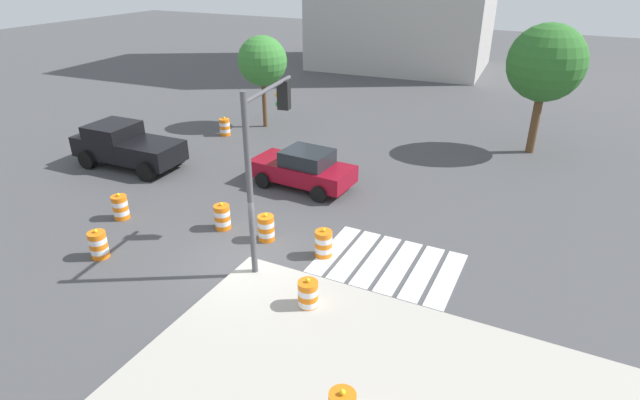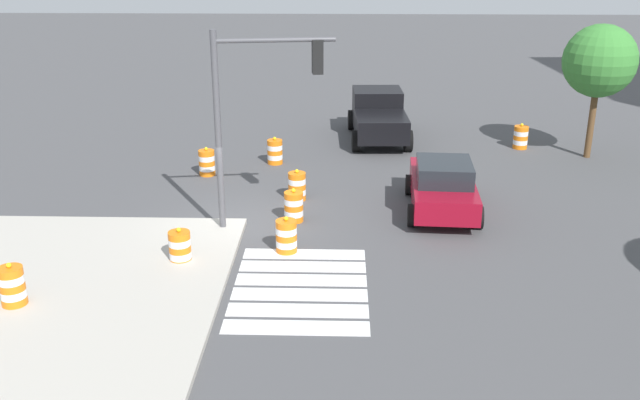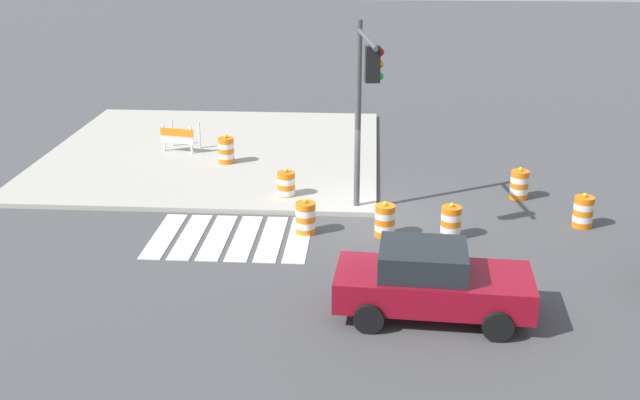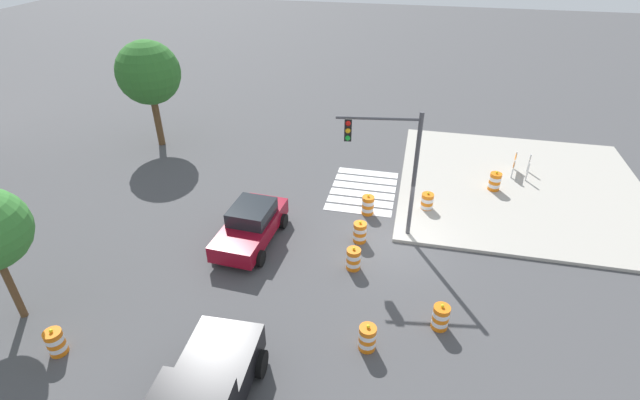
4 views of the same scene
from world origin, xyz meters
name	(u,v)px [view 4 (image 4 of 4)]	position (x,y,z in m)	size (l,w,h in m)	color
ground_plane	(392,242)	(0.00, 0.00, 0.00)	(120.00, 120.00, 0.00)	#474749
sidewalk_corner	(521,186)	(6.00, -6.00, 0.07)	(12.00, 12.00, 0.15)	#ADA89E
crosswalk_stripes	(363,190)	(4.00, 1.80, 0.01)	(4.35, 3.20, 0.02)	silver
sports_car	(251,225)	(-1.18, 5.84, 0.81)	(4.40, 2.34, 1.63)	maroon
traffic_barrel_near_corner	(353,259)	(-2.04, 1.36, 0.45)	(0.56, 0.56, 1.02)	orange
traffic_barrel_crosswalk_end	(427,202)	(2.80, -1.34, 0.45)	(0.56, 0.56, 1.02)	orange
traffic_barrel_median_near	(56,342)	(-8.14, 9.86, 0.45)	(0.56, 0.56, 1.02)	orange
traffic_barrel_median_far	(368,205)	(1.97, 1.32, 0.45)	(0.56, 0.56, 1.02)	orange
traffic_barrel_far_curb	(441,317)	(-4.44, -1.96, 0.45)	(0.56, 0.56, 1.02)	orange
traffic_barrel_lane_center	(367,338)	(-5.85, 0.32, 0.45)	(0.56, 0.56, 1.02)	orange
traffic_barrel_opposite_curb	(360,232)	(-0.23, 1.37, 0.45)	(0.56, 0.56, 1.02)	orange
traffic_barrel_on_sidewalk	(495,181)	(5.26, -4.55, 0.60)	(0.56, 0.56, 1.02)	orange
construction_barricade	(517,164)	(7.23, -5.84, 0.72)	(1.37, 1.02, 1.00)	silver
traffic_light_pole	(388,154)	(0.42, 0.52, 3.91)	(0.77, 3.27, 5.50)	#4C4C51
street_tree_streetside_mid	(148,73)	(6.88, 14.44, 4.31)	(3.54, 3.54, 6.11)	brown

